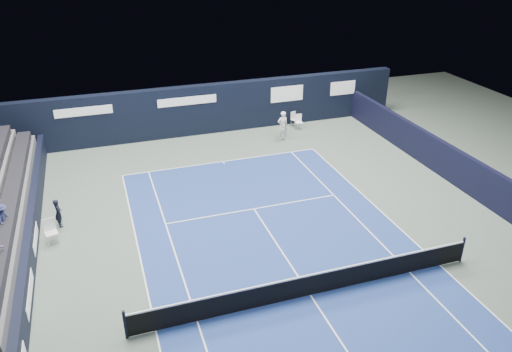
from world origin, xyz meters
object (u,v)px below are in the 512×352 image
(line_judge_chair, at_px, (50,230))
(tennis_net, at_px, (311,284))
(folding_chair_back_a, at_px, (294,116))
(folding_chair_back_b, at_px, (299,121))
(tennis_player, at_px, (283,126))

(line_judge_chair, relative_size, tennis_net, 0.08)
(folding_chair_back_a, xyz_separation_m, folding_chair_back_b, (0.10, -0.63, -0.08))
(tennis_net, height_order, tennis_player, tennis_player)
(tennis_net, distance_m, tennis_player, 14.49)
(folding_chair_back_b, bearing_deg, tennis_player, -134.23)
(line_judge_chair, bearing_deg, folding_chair_back_b, 16.57)
(folding_chair_back_a, bearing_deg, tennis_net, -132.09)
(folding_chair_back_b, distance_m, tennis_net, 16.36)
(folding_chair_back_b, distance_m, tennis_player, 2.21)
(tennis_net, bearing_deg, line_judge_chair, 143.58)
(folding_chair_back_a, height_order, line_judge_chair, line_judge_chair)
(folding_chair_back_b, height_order, line_judge_chair, line_judge_chair)
(folding_chair_back_a, relative_size, tennis_net, 0.07)
(folding_chair_back_b, height_order, tennis_net, tennis_net)
(folding_chair_back_a, distance_m, tennis_net, 16.91)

